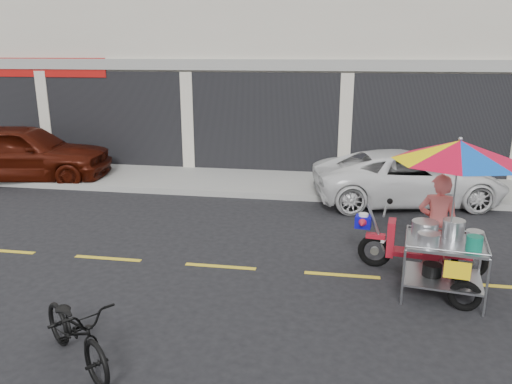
% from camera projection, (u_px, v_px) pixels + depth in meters
% --- Properties ---
extents(ground, '(90.00, 90.00, 0.00)m').
position_uv_depth(ground, '(342.00, 275.00, 7.99)').
color(ground, black).
extents(sidewalk, '(45.00, 3.00, 0.15)m').
position_uv_depth(sidewalk, '(343.00, 184.00, 13.18)').
color(sidewalk, gray).
rests_on(sidewalk, ground).
extents(shophouse_block, '(36.00, 8.11, 10.40)m').
position_uv_depth(shophouse_block, '(436.00, 27.00, 16.43)').
color(shophouse_block, beige).
rests_on(shophouse_block, ground).
extents(centerline, '(42.00, 0.10, 0.01)m').
position_uv_depth(centerline, '(342.00, 275.00, 7.98)').
color(centerline, gold).
rests_on(centerline, ground).
extents(maroon_sedan, '(4.91, 2.62, 1.59)m').
position_uv_depth(maroon_sedan, '(23.00, 152.00, 13.62)').
color(maroon_sedan, '#3B0E05').
rests_on(maroon_sedan, ground).
extents(white_pickup, '(4.72, 2.87, 1.23)m').
position_uv_depth(white_pickup, '(408.00, 177.00, 11.67)').
color(white_pickup, white).
rests_on(white_pickup, ground).
extents(near_bicycle, '(1.62, 1.45, 0.85)m').
position_uv_depth(near_bicycle, '(76.00, 331.00, 5.62)').
color(near_bicycle, black).
rests_on(near_bicycle, ground).
extents(food_vendor_rig, '(2.33, 2.10, 2.35)m').
position_uv_depth(food_vendor_rig, '(447.00, 193.00, 7.22)').
color(food_vendor_rig, black).
rests_on(food_vendor_rig, ground).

